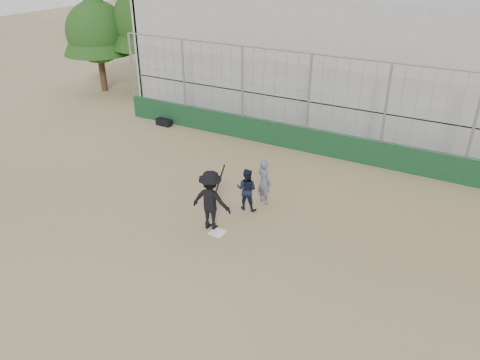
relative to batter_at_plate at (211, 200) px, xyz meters
The scene contains 10 objects.
ground 1.01m from the batter_at_plate, 29.94° to the right, with size 90.00×90.00×0.00m, color olive.
home_plate 1.00m from the batter_at_plate, 29.94° to the right, with size 0.44×0.44×0.02m, color white.
backstop 6.83m from the batter_at_plate, 87.40° to the left, with size 18.10×0.25×4.04m.
bleachers 11.94m from the batter_at_plate, 88.49° to the left, with size 20.25×6.70×6.98m.
tree_left 15.60m from the batter_at_plate, 134.65° to the left, with size 4.48×4.48×7.00m.
tree_right 16.39m from the batter_at_plate, 144.75° to the left, with size 3.84×3.84×6.00m.
batter_at_plate is the anchor object (origin of this frame).
catcher_crouched 1.59m from the batter_at_plate, 74.06° to the left, with size 0.75×0.60×1.00m.
umpire 2.25m from the batter_at_plate, 71.37° to the left, with size 0.57×0.37×1.40m, color #545B6B.
equipment_bag 9.24m from the batter_at_plate, 136.26° to the left, with size 0.76×0.35×0.36m.
Camera 1 is at (6.29, -9.94, 7.83)m, focal length 35.00 mm.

